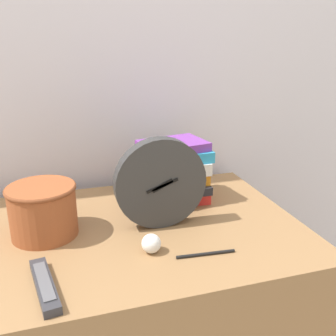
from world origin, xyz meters
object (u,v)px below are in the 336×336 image
at_px(desk_clock, 161,183).
at_px(crumpled_paper_ball, 151,243).
at_px(book_stack, 175,170).
at_px(tv_remote, 45,285).
at_px(pen, 206,254).
at_px(basket, 43,209).

distance_m(desk_clock, crumpled_paper_ball, 0.18).
relative_size(book_stack, tv_remote, 1.18).
relative_size(tv_remote, pen, 1.34).
relative_size(basket, tv_remote, 0.92).
relative_size(basket, pen, 1.23).
height_order(tv_remote, pen, tv_remote).
xyz_separation_m(book_stack, pen, (-0.03, -0.35, -0.10)).
relative_size(desk_clock, pen, 1.71).
bearing_deg(pen, basket, 148.82).
height_order(desk_clock, basket, desk_clock).
bearing_deg(basket, crumpled_paper_ball, -34.52).
bearing_deg(basket, desk_clock, -7.45).
bearing_deg(crumpled_paper_ball, book_stack, 61.57).
distance_m(tv_remote, crumpled_paper_ball, 0.27).
distance_m(desk_clock, book_stack, 0.19).
height_order(desk_clock, crumpled_paper_ball, desk_clock).
xyz_separation_m(basket, crumpled_paper_ball, (0.25, -0.17, -0.05)).
xyz_separation_m(basket, pen, (0.38, -0.23, -0.07)).
relative_size(desk_clock, tv_remote, 1.28).
distance_m(basket, crumpled_paper_ball, 0.31).
distance_m(book_stack, crumpled_paper_ball, 0.34).
bearing_deg(desk_clock, tv_remote, -146.73).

